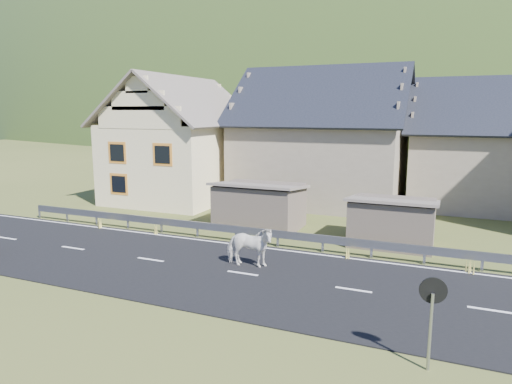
% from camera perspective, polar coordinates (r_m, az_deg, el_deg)
% --- Properties ---
extents(ground, '(160.00, 160.00, 0.00)m').
position_cam_1_polar(ground, '(16.77, -1.68, -10.25)').
color(ground, '#38441C').
rests_on(ground, ground).
extents(road, '(60.00, 7.00, 0.04)m').
position_cam_1_polar(road, '(16.76, -1.68, -10.19)').
color(road, black).
rests_on(road, ground).
extents(lane_markings, '(60.00, 6.60, 0.01)m').
position_cam_1_polar(lane_markings, '(16.75, -1.68, -10.11)').
color(lane_markings, silver).
rests_on(lane_markings, road).
extents(guardrail, '(28.10, 0.09, 0.75)m').
position_cam_1_polar(guardrail, '(19.85, 2.73, -5.32)').
color(guardrail, '#93969B').
rests_on(guardrail, ground).
extents(shed_left, '(4.30, 3.30, 2.40)m').
position_cam_1_polar(shed_left, '(22.98, 0.48, -1.81)').
color(shed_left, '#6B5B4E').
rests_on(shed_left, ground).
extents(shed_right, '(3.80, 2.90, 2.20)m').
position_cam_1_polar(shed_right, '(20.97, 16.63, -3.67)').
color(shed_right, '#6B5B4E').
rests_on(shed_right, ground).
extents(house_cream, '(7.80, 9.80, 8.30)m').
position_cam_1_polar(house_cream, '(31.11, -9.43, 7.20)').
color(house_cream, beige).
rests_on(house_cream, ground).
extents(house_stone_a, '(10.80, 9.80, 8.90)m').
position_cam_1_polar(house_stone_a, '(30.28, 8.44, 7.68)').
color(house_stone_a, gray).
rests_on(house_stone_a, ground).
extents(house_stone_b, '(9.80, 8.80, 8.10)m').
position_cam_1_polar(house_stone_b, '(31.44, 27.42, 6.03)').
color(house_stone_b, gray).
rests_on(house_stone_b, ground).
extents(mountain, '(440.00, 280.00, 260.00)m').
position_cam_1_polar(mountain, '(196.02, 22.15, 1.70)').
color(mountain, '#274017').
rests_on(mountain, ground).
extents(conifer_patch, '(76.00, 50.00, 28.00)m').
position_cam_1_polar(conifer_patch, '(138.71, -3.59, 10.07)').
color(conifer_patch, black).
rests_on(conifer_patch, ground).
extents(horse, '(1.08, 1.96, 1.58)m').
position_cam_1_polar(horse, '(17.20, -0.86, -6.81)').
color(horse, white).
rests_on(horse, road).
extents(traffic_mirror, '(0.61, 0.20, 2.19)m').
position_cam_1_polar(traffic_mirror, '(11.18, 21.18, -12.77)').
color(traffic_mirror, '#93969B').
rests_on(traffic_mirror, ground).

